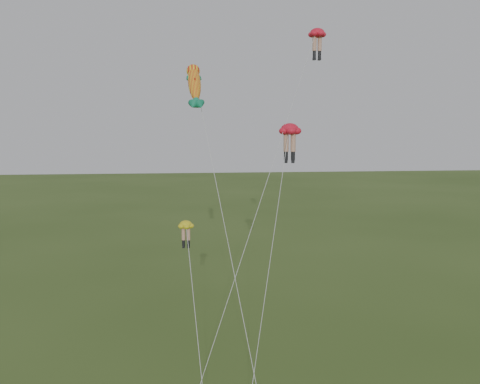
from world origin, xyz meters
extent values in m
ellipsoid|color=red|center=(6.76, 10.64, 21.43)|extent=(1.45, 1.45, 0.65)
cylinder|color=tan|center=(6.56, 10.61, 20.67)|extent=(0.29, 0.29, 0.99)
cylinder|color=black|center=(6.56, 10.61, 19.92)|extent=(0.23, 0.23, 0.50)
cube|color=black|center=(6.56, 10.61, 19.60)|extent=(0.20, 0.31, 0.14)
cylinder|color=tan|center=(6.95, 10.66, 20.67)|extent=(0.29, 0.29, 0.99)
cylinder|color=black|center=(6.95, 10.66, 19.92)|extent=(0.23, 0.23, 0.50)
cube|color=black|center=(6.95, 10.66, 19.60)|extent=(0.20, 0.31, 0.14)
cylinder|color=silver|center=(2.20, 5.50, 10.98)|extent=(9.15, 10.31, 21.54)
ellipsoid|color=red|center=(4.20, 7.57, 14.69)|extent=(1.94, 1.94, 0.77)
cylinder|color=tan|center=(3.98, 7.65, 13.78)|extent=(0.34, 0.34, 1.17)
cylinder|color=black|center=(3.98, 7.65, 12.90)|extent=(0.27, 0.27, 0.59)
cube|color=black|center=(3.98, 7.65, 12.53)|extent=(0.29, 0.38, 0.17)
cylinder|color=tan|center=(4.43, 7.50, 13.78)|extent=(0.34, 0.34, 1.17)
cylinder|color=black|center=(4.43, 7.50, 12.90)|extent=(0.27, 0.27, 0.59)
cube|color=black|center=(4.43, 7.50, 12.53)|extent=(0.29, 0.38, 0.17)
cylinder|color=silver|center=(2.31, 3.38, 7.64)|extent=(3.82, 8.43, 14.85)
ellipsoid|color=yellow|center=(-2.75, 2.98, 9.28)|extent=(1.08, 1.08, 0.47)
cylinder|color=tan|center=(-2.89, 3.00, 8.73)|extent=(0.21, 0.21, 0.71)
cylinder|color=black|center=(-2.89, 3.00, 8.20)|extent=(0.16, 0.16, 0.36)
cube|color=black|center=(-2.89, 3.00, 7.97)|extent=(0.15, 0.22, 0.10)
cylinder|color=tan|center=(-2.61, 2.95, 8.73)|extent=(0.21, 0.21, 0.71)
cylinder|color=black|center=(-2.61, 2.95, 8.20)|extent=(0.16, 0.16, 0.36)
cube|color=black|center=(-2.61, 2.95, 7.97)|extent=(0.15, 0.22, 0.10)
cylinder|color=silver|center=(-2.35, -0.36, 4.86)|extent=(0.84, 6.71, 9.30)
ellipsoid|color=yellow|center=(-2.05, 7.00, 17.61)|extent=(1.07, 2.83, 2.96)
sphere|color=yellow|center=(-2.05, 7.00, 17.61)|extent=(0.98, 1.32, 1.27)
cone|color=#148660|center=(-2.05, 7.00, 17.61)|extent=(0.77, 1.25, 1.19)
cone|color=#148660|center=(-2.05, 7.00, 17.61)|extent=(0.77, 1.25, 1.19)
cone|color=#148660|center=(-2.05, 7.00, 17.61)|extent=(0.44, 0.70, 0.66)
cone|color=#148660|center=(-2.05, 7.00, 17.61)|extent=(0.44, 0.70, 0.66)
cone|color=red|center=(-2.05, 7.00, 17.61)|extent=(0.48, 0.69, 0.66)
cylinder|color=silver|center=(-0.54, 2.88, 8.92)|extent=(3.07, 8.29, 17.41)
camera|label=1|loc=(-3.18, -27.19, 14.73)|focal=40.00mm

